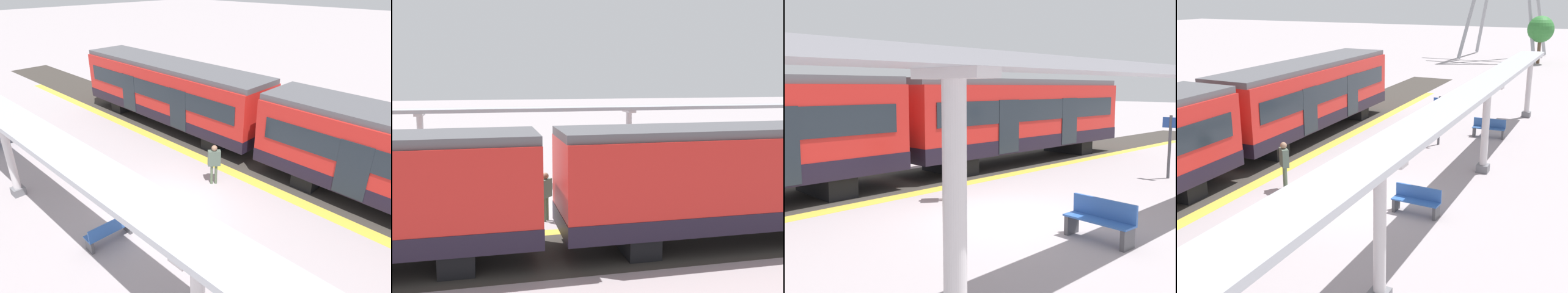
% 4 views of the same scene
% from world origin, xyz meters
% --- Properties ---
extents(ground_plane, '(176.00, 176.00, 0.00)m').
position_xyz_m(ground_plane, '(0.00, 0.00, 0.00)').
color(ground_plane, '#9E9498').
extents(tactile_edge_strip, '(0.52, 37.94, 0.01)m').
position_xyz_m(tactile_edge_strip, '(-3.60, 0.00, 0.00)').
color(tactile_edge_strip, gold).
rests_on(tactile_edge_strip, ground).
extents(trackbed, '(3.20, 49.94, 0.01)m').
position_xyz_m(trackbed, '(-5.46, 0.00, 0.00)').
color(trackbed, '#38332D').
rests_on(trackbed, ground).
extents(train_far_carriage, '(2.65, 11.88, 3.48)m').
position_xyz_m(train_far_carriage, '(-5.45, 6.60, 1.83)').
color(train_far_carriage, red).
rests_on(train_far_carriage, ground).
extents(canopy_pillar_second, '(1.10, 0.44, 3.37)m').
position_xyz_m(canopy_pillar_second, '(3.41, -4.76, 1.71)').
color(canopy_pillar_second, slate).
rests_on(canopy_pillar_second, ground).
extents(canopy_pillar_third, '(1.10, 0.44, 3.37)m').
position_xyz_m(canopy_pillar_third, '(3.41, 4.73, 1.71)').
color(canopy_pillar_third, slate).
rests_on(canopy_pillar_third, ground).
extents(canopy_pillar_fourth, '(1.10, 0.44, 3.37)m').
position_xyz_m(canopy_pillar_fourth, '(3.41, 14.60, 1.71)').
color(canopy_pillar_fourth, slate).
rests_on(canopy_pillar_fourth, ground).
extents(canopy_beam, '(1.20, 30.20, 0.16)m').
position_xyz_m(canopy_beam, '(3.41, -0.10, 3.45)').
color(canopy_beam, '#A8AAB2').
rests_on(canopy_beam, canopy_pillar_nearest).
extents(bench_near_end, '(1.52, 0.53, 0.86)m').
position_xyz_m(bench_near_end, '(2.47, 9.74, 0.44)').
color(bench_near_end, '#325A9C').
rests_on(bench_near_end, ground).
extents(bench_far_end, '(1.52, 0.52, 0.86)m').
position_xyz_m(bench_far_end, '(2.47, 0.05, 0.44)').
color(bench_far_end, '#2E5BAB').
rests_on(bench_far_end, ground).
extents(platform_info_sign, '(0.56, 0.10, 2.20)m').
position_xyz_m(platform_info_sign, '(0.72, 7.51, 1.33)').
color(platform_info_sign, '#4C4C51').
rests_on(platform_info_sign, ground).
extents(passenger_waiting_near_edge, '(0.51, 0.49, 1.70)m').
position_xyz_m(passenger_waiting_near_edge, '(-2.38, 0.05, 1.06)').
color(passenger_waiting_near_edge, '#54654A').
rests_on(passenger_waiting_near_edge, ground).
extents(tree_left_background, '(2.47, 2.47, 4.43)m').
position_xyz_m(tree_left_background, '(0.75, 37.47, 3.17)').
color(tree_left_background, brown).
rests_on(tree_left_background, ground).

